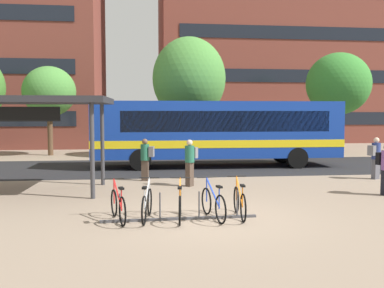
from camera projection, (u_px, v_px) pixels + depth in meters
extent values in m
plane|color=gray|center=(211.00, 217.00, 10.93)|extent=(200.00, 200.00, 0.00)
cube|color=#232326|center=(177.00, 167.00, 21.14)|extent=(80.00, 7.20, 0.01)
cube|color=#14389E|center=(216.00, 129.00, 21.24)|extent=(12.02, 2.64, 2.70)
cube|color=yellow|center=(216.00, 142.00, 21.29)|extent=(12.04, 2.66, 0.36)
cube|color=black|center=(104.00, 106.00, 20.56)|extent=(1.02, 2.30, 0.40)
cube|color=black|center=(93.00, 124.00, 20.56)|extent=(0.10, 2.19, 1.40)
cube|color=black|center=(227.00, 121.00, 20.01)|extent=(9.84, 0.13, 0.97)
cube|color=black|center=(218.00, 120.00, 22.48)|extent=(9.84, 0.13, 0.97)
cylinder|color=black|center=(140.00, 160.00, 19.78)|extent=(1.00, 0.31, 1.00)
cylinder|color=black|center=(141.00, 155.00, 22.07)|extent=(1.00, 0.31, 1.00)
cylinder|color=black|center=(297.00, 158.00, 20.60)|extent=(1.00, 0.31, 1.00)
cylinder|color=black|center=(282.00, 153.00, 22.89)|extent=(1.00, 0.31, 1.00)
cube|color=#47474C|center=(180.00, 219.00, 10.66)|extent=(3.89, 0.22, 0.06)
cylinder|color=#47474C|center=(120.00, 208.00, 10.42)|extent=(0.04, 0.04, 0.70)
cylinder|color=#47474C|center=(160.00, 207.00, 10.56)|extent=(0.04, 0.04, 0.70)
cylinder|color=#47474C|center=(199.00, 205.00, 10.71)|extent=(0.04, 0.04, 0.70)
cylinder|color=#47474C|center=(237.00, 204.00, 10.86)|extent=(0.04, 0.04, 0.70)
torus|color=black|center=(114.00, 203.00, 10.98)|extent=(0.22, 0.69, 0.70)
torus|color=black|center=(122.00, 211.00, 10.03)|extent=(0.22, 0.69, 0.70)
cube|color=red|center=(118.00, 194.00, 10.50)|extent=(0.26, 0.90, 0.58)
cylinder|color=red|center=(121.00, 199.00, 10.10)|extent=(0.04, 0.04, 0.55)
cube|color=black|center=(121.00, 188.00, 10.08)|extent=(0.15, 0.24, 0.05)
cylinder|color=red|center=(114.00, 191.00, 10.94)|extent=(0.04, 0.04, 0.65)
cylinder|color=black|center=(114.00, 179.00, 10.91)|extent=(0.51, 0.16, 0.03)
torus|color=black|center=(150.00, 202.00, 11.13)|extent=(0.15, 0.70, 0.70)
torus|color=black|center=(144.00, 211.00, 10.11)|extent=(0.15, 0.70, 0.70)
cube|color=#B7BABF|center=(147.00, 193.00, 10.62)|extent=(0.17, 0.91, 0.58)
cylinder|color=#B7BABF|center=(145.00, 199.00, 10.19)|extent=(0.03, 0.03, 0.55)
cube|color=black|center=(144.00, 188.00, 10.17)|extent=(0.13, 0.23, 0.05)
cylinder|color=#B7BABF|center=(149.00, 190.00, 11.09)|extent=(0.04, 0.04, 0.65)
cylinder|color=black|center=(149.00, 178.00, 11.06)|extent=(0.52, 0.10, 0.03)
torus|color=black|center=(180.00, 202.00, 11.12)|extent=(0.12, 0.70, 0.70)
torus|color=black|center=(180.00, 211.00, 10.11)|extent=(0.12, 0.70, 0.70)
cube|color=orange|center=(180.00, 193.00, 10.61)|extent=(0.13, 0.92, 0.58)
cylinder|color=orange|center=(180.00, 199.00, 10.19)|extent=(0.03, 0.03, 0.55)
cube|color=black|center=(180.00, 188.00, 10.17)|extent=(0.12, 0.23, 0.05)
cylinder|color=orange|center=(180.00, 190.00, 11.08)|extent=(0.04, 0.04, 0.65)
cylinder|color=black|center=(180.00, 178.00, 11.06)|extent=(0.52, 0.08, 0.03)
torus|color=black|center=(206.00, 201.00, 11.21)|extent=(0.17, 0.70, 0.70)
torus|color=black|center=(221.00, 209.00, 10.24)|extent=(0.17, 0.70, 0.70)
cube|color=#1E3DB2|center=(213.00, 192.00, 10.72)|extent=(0.20, 0.91, 0.58)
cylinder|color=#1E3DB2|center=(219.00, 198.00, 10.32)|extent=(0.04, 0.04, 0.55)
cube|color=black|center=(219.00, 187.00, 10.30)|extent=(0.14, 0.23, 0.05)
cylinder|color=#1E3DB2|center=(207.00, 189.00, 11.17)|extent=(0.04, 0.04, 0.65)
cylinder|color=black|center=(207.00, 177.00, 11.15)|extent=(0.52, 0.12, 0.03)
torus|color=black|center=(236.00, 200.00, 11.41)|extent=(0.08, 0.71, 0.70)
torus|color=black|center=(243.00, 208.00, 10.39)|extent=(0.08, 0.71, 0.70)
cube|color=orange|center=(240.00, 191.00, 10.90)|extent=(0.08, 0.92, 0.58)
cylinder|color=orange|center=(243.00, 196.00, 10.47)|extent=(0.03, 0.03, 0.55)
cube|color=black|center=(243.00, 186.00, 10.45)|extent=(0.11, 0.23, 0.05)
cylinder|color=orange|center=(236.00, 188.00, 11.37)|extent=(0.03, 0.03, 0.65)
cylinder|color=black|center=(237.00, 176.00, 11.34)|extent=(0.52, 0.06, 0.03)
cylinder|color=#38383D|center=(92.00, 151.00, 13.23)|extent=(0.14, 0.14, 2.96)
cylinder|color=#38383D|center=(102.00, 145.00, 15.79)|extent=(0.14, 0.14, 2.96)
cube|color=#28282D|center=(19.00, 100.00, 14.18)|extent=(5.97, 3.56, 0.20)
cube|color=black|center=(4.00, 114.00, 12.79)|extent=(3.24, 0.19, 0.44)
cube|color=#47382D|center=(145.00, 170.00, 16.85)|extent=(0.30, 0.25, 0.80)
cylinder|color=#23664C|center=(145.00, 152.00, 16.80)|extent=(0.41, 0.41, 0.62)
sphere|color=brown|center=(145.00, 142.00, 16.77)|extent=(0.22, 0.22, 0.22)
cube|color=slate|center=(151.00, 152.00, 16.77)|extent=(0.24, 0.31, 0.40)
cube|color=#565660|center=(376.00, 169.00, 17.26)|extent=(0.32, 0.28, 0.80)
cylinder|color=navy|center=(376.00, 151.00, 17.21)|extent=(0.44, 0.44, 0.65)
sphere|color=beige|center=(376.00, 140.00, 17.18)|extent=(0.22, 0.22, 0.22)
cube|color=slate|center=(372.00, 150.00, 17.08)|extent=(0.27, 0.33, 0.40)
cube|color=#47382D|center=(190.00, 174.00, 15.56)|extent=(0.32, 0.33, 0.87)
cylinder|color=#23664C|center=(190.00, 154.00, 15.51)|extent=(0.48, 0.48, 0.60)
sphere|color=beige|center=(190.00, 143.00, 15.48)|extent=(0.22, 0.22, 0.22)
cube|color=slate|center=(194.00, 153.00, 15.72)|extent=(0.33, 0.32, 0.40)
cube|color=black|center=(381.00, 159.00, 14.02)|extent=(0.31, 0.24, 0.40)
cylinder|color=brown|center=(189.00, 135.00, 26.03)|extent=(0.32, 0.32, 2.60)
ellipsoid|color=#4C8E3D|center=(189.00, 79.00, 25.78)|extent=(4.36, 4.36, 4.94)
cylinder|color=brown|center=(50.00, 134.00, 26.98)|extent=(0.32, 0.32, 2.66)
ellipsoid|color=#4C8E3D|center=(49.00, 91.00, 26.79)|extent=(3.25, 3.25, 3.11)
cylinder|color=brown|center=(337.00, 132.00, 28.10)|extent=(0.32, 0.32, 2.83)
ellipsoid|color=#388433|center=(338.00, 84.00, 27.87)|extent=(4.11, 4.11, 4.00)
cube|color=brown|center=(273.00, 8.00, 41.56)|extent=(21.61, 10.64, 25.42)
cube|color=black|center=(290.00, 119.00, 37.00)|extent=(19.02, 0.06, 1.10)
cube|color=black|center=(291.00, 76.00, 36.75)|extent=(19.02, 0.06, 1.10)
cube|color=black|center=(291.00, 33.00, 36.49)|extent=(19.02, 0.06, 1.10)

